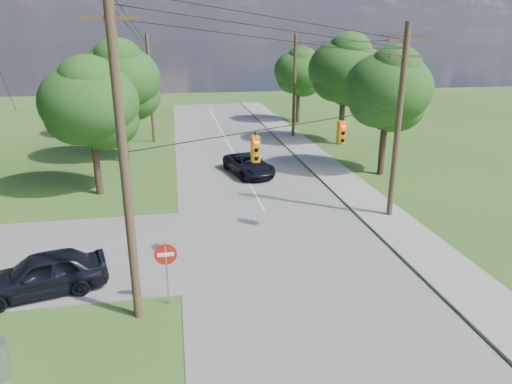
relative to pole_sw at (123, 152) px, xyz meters
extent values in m
plane|color=#30561C|center=(4.60, -0.40, -6.23)|extent=(140.00, 140.00, 0.00)
cube|color=gray|center=(6.60, 4.60, -6.21)|extent=(10.00, 100.00, 0.03)
cube|color=gray|center=(13.30, 4.60, -6.17)|extent=(2.60, 100.00, 0.12)
cylinder|color=brown|center=(0.00, 0.00, -0.23)|extent=(0.32, 0.32, 12.00)
cube|color=brown|center=(0.00, 0.00, 4.07)|extent=(1.70, 0.12, 0.14)
cylinder|color=brown|center=(13.50, 7.60, -0.98)|extent=(0.32, 0.32, 10.50)
cube|color=brown|center=(13.50, 7.60, 3.37)|extent=(2.00, 0.12, 0.14)
cube|color=brown|center=(13.50, 7.60, 2.57)|extent=(1.70, 0.12, 0.14)
cylinder|color=brown|center=(13.50, 29.60, -1.23)|extent=(0.32, 0.32, 10.00)
cube|color=brown|center=(13.50, 29.60, 2.87)|extent=(2.00, 0.12, 0.14)
cylinder|color=brown|center=(-0.40, 29.60, -1.23)|extent=(0.32, 0.32, 10.00)
cube|color=brown|center=(-0.40, 29.60, 2.87)|extent=(2.00, 0.12, 0.14)
cylinder|color=black|center=(6.75, 3.80, 4.12)|extent=(13.52, 7.63, 1.53)
cylinder|color=black|center=(6.75, 3.80, 3.72)|extent=(13.52, 7.63, 1.53)
cylinder|color=black|center=(6.75, 3.80, 3.32)|extent=(13.52, 7.63, 1.53)
cylinder|color=black|center=(13.50, 18.60, 3.12)|extent=(0.03, 22.00, 0.53)
cylinder|color=black|center=(-0.20, 14.80, 3.87)|extent=(0.43, 29.60, 2.03)
cylinder|color=black|center=(13.50, 18.60, 2.72)|extent=(0.03, 22.00, 0.53)
cylinder|color=black|center=(-0.20, 14.80, 3.47)|extent=(0.43, 29.60, 2.03)
cylinder|color=black|center=(6.75, 3.80, -0.03)|extent=(13.52, 7.63, 0.04)
cube|color=orange|center=(4.86, 2.62, -0.75)|extent=(0.32, 0.22, 1.05)
sphere|color=#FF0C05|center=(4.86, 2.48, -0.40)|extent=(0.17, 0.17, 0.17)
cube|color=orange|center=(4.86, 2.86, -0.75)|extent=(0.32, 0.22, 1.05)
sphere|color=#FF0C05|center=(4.86, 3.00, -0.40)|extent=(0.17, 0.17, 0.17)
cube|color=orange|center=(9.45, 5.20, -0.75)|extent=(0.32, 0.22, 1.05)
sphere|color=#FF0C05|center=(9.45, 5.06, -0.40)|extent=(0.17, 0.17, 0.17)
cube|color=orange|center=(9.45, 5.44, -0.75)|extent=(0.32, 0.22, 1.05)
sphere|color=#FF0C05|center=(9.45, 5.58, -0.40)|extent=(0.17, 0.17, 0.17)
cylinder|color=#453122|center=(-3.40, 14.60, -4.65)|extent=(0.45, 0.45, 3.15)
ellipsoid|color=#1C4514|center=(-3.40, 14.60, -0.29)|extent=(6.00, 6.00, 4.92)
cylinder|color=#453122|center=(-2.40, 22.60, -4.48)|extent=(0.50, 0.50, 3.50)
ellipsoid|color=#1C4514|center=(-2.40, 22.60, 0.37)|extent=(6.40, 6.40, 5.25)
cylinder|color=#453122|center=(-4.40, 32.60, -4.57)|extent=(0.48, 0.47, 3.32)
ellipsoid|color=#1C4514|center=(-4.40, 32.60, 0.04)|extent=(6.00, 6.00, 4.92)
cylinder|color=#453122|center=(16.60, 15.60, -4.57)|extent=(0.48, 0.48, 3.32)
ellipsoid|color=#1C4514|center=(16.60, 15.60, 0.04)|extent=(6.20, 6.20, 5.08)
cylinder|color=#453122|center=(17.10, 25.60, -4.39)|extent=(0.52, 0.52, 3.67)
ellipsoid|color=#1C4514|center=(17.10, 25.60, 0.70)|extent=(6.60, 6.60, 5.41)
cylinder|color=#453122|center=(16.10, 37.60, -4.65)|extent=(0.45, 0.45, 3.15)
ellipsoid|color=#1C4514|center=(16.10, 37.60, -0.29)|extent=(5.80, 5.80, 4.76)
imported|color=black|center=(-3.82, 2.30, -5.35)|extent=(5.27, 3.12, 1.68)
imported|color=black|center=(6.91, 17.17, -5.46)|extent=(3.70, 5.76, 1.48)
cylinder|color=gray|center=(1.10, 0.60, -5.00)|extent=(0.07, 0.07, 2.46)
cylinder|color=#AD170C|center=(1.10, 0.60, -4.10)|extent=(0.85, 0.05, 0.85)
cube|color=white|center=(1.10, 0.57, -4.10)|extent=(0.62, 0.05, 0.15)
camera|label=1|loc=(1.75, -14.98, 3.57)|focal=32.00mm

